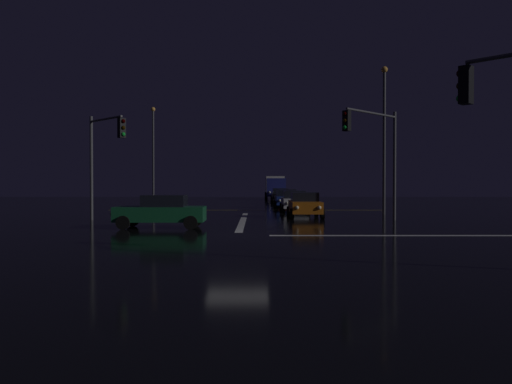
{
  "coord_description": "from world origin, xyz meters",
  "views": [
    {
      "loc": [
        0.75,
        -20.69,
        2.11
      ],
      "look_at": [
        0.72,
        11.93,
        1.57
      ],
      "focal_mm": 35.88,
      "sensor_mm": 36.0,
      "label": 1
    }
  ],
  "objects_px": {
    "sedan_red": "(288,197)",
    "sedan_black": "(281,196)",
    "sedan_orange": "(305,205)",
    "traffic_signal_nw": "(104,148)",
    "streetlamp_right_near": "(385,130)",
    "sedan_white": "(295,201)",
    "box_truck": "(276,187)",
    "traffic_signal_ne": "(376,143)",
    "sedan_silver": "(280,194)",
    "sedan_green_crossing": "(162,211)",
    "sedan_blue": "(287,199)",
    "streetlamp_left_far": "(154,149)"
  },
  "relations": [
    {
      "from": "sedan_green_crossing",
      "to": "traffic_signal_nw",
      "type": "height_order",
      "value": "traffic_signal_nw"
    },
    {
      "from": "sedan_white",
      "to": "traffic_signal_nw",
      "type": "distance_m",
      "value": 15.4
    },
    {
      "from": "sedan_silver",
      "to": "traffic_signal_nw",
      "type": "height_order",
      "value": "traffic_signal_nw"
    },
    {
      "from": "traffic_signal_ne",
      "to": "box_truck",
      "type": "bearing_deg",
      "value": 95.7
    },
    {
      "from": "sedan_silver",
      "to": "sedan_green_crossing",
      "type": "height_order",
      "value": "same"
    },
    {
      "from": "traffic_signal_ne",
      "to": "streetlamp_right_near",
      "type": "height_order",
      "value": "streetlamp_right_near"
    },
    {
      "from": "sedan_orange",
      "to": "sedan_black",
      "type": "bearing_deg",
      "value": 90.92
    },
    {
      "from": "sedan_black",
      "to": "box_truck",
      "type": "bearing_deg",
      "value": 90.44
    },
    {
      "from": "sedan_red",
      "to": "traffic_signal_ne",
      "type": "xyz_separation_m",
      "value": [
        3.5,
        -21.47,
        3.54
      ]
    },
    {
      "from": "sedan_orange",
      "to": "sedan_white",
      "type": "relative_size",
      "value": 1.0
    },
    {
      "from": "sedan_blue",
      "to": "sedan_green_crossing",
      "type": "distance_m",
      "value": 21.09
    },
    {
      "from": "sedan_white",
      "to": "sedan_black",
      "type": "xyz_separation_m",
      "value": [
        -0.22,
        16.97,
        0.0
      ]
    },
    {
      "from": "sedan_white",
      "to": "sedan_silver",
      "type": "relative_size",
      "value": 1.0
    },
    {
      "from": "sedan_black",
      "to": "sedan_red",
      "type": "bearing_deg",
      "value": -86.18
    },
    {
      "from": "sedan_blue",
      "to": "sedan_red",
      "type": "distance_m",
      "value": 5.35
    },
    {
      "from": "sedan_red",
      "to": "sedan_black",
      "type": "relative_size",
      "value": 1.0
    },
    {
      "from": "sedan_blue",
      "to": "box_truck",
      "type": "bearing_deg",
      "value": 90.15
    },
    {
      "from": "sedan_orange",
      "to": "sedan_black",
      "type": "relative_size",
      "value": 1.0
    },
    {
      "from": "sedan_black",
      "to": "box_truck",
      "type": "height_order",
      "value": "box_truck"
    },
    {
      "from": "traffic_signal_ne",
      "to": "sedan_green_crossing",
      "type": "bearing_deg",
      "value": -161.39
    },
    {
      "from": "sedan_green_crossing",
      "to": "sedan_red",
      "type": "bearing_deg",
      "value": 73.35
    },
    {
      "from": "box_truck",
      "to": "sedan_red",
      "type": "bearing_deg",
      "value": -88.49
    },
    {
      "from": "sedan_red",
      "to": "box_truck",
      "type": "distance_m",
      "value": 18.55
    },
    {
      "from": "streetlamp_right_near",
      "to": "sedan_white",
      "type": "bearing_deg",
      "value": 147.59
    },
    {
      "from": "sedan_red",
      "to": "streetlamp_left_far",
      "type": "bearing_deg",
      "value": 174.93
    },
    {
      "from": "sedan_white",
      "to": "sedan_red",
      "type": "distance_m",
      "value": 11.14
    },
    {
      "from": "sedan_silver",
      "to": "sedan_green_crossing",
      "type": "bearing_deg",
      "value": -101.14
    },
    {
      "from": "traffic_signal_ne",
      "to": "streetlamp_left_far",
      "type": "relative_size",
      "value": 0.64
    },
    {
      "from": "sedan_red",
      "to": "sedan_green_crossing",
      "type": "bearing_deg",
      "value": -106.65
    },
    {
      "from": "sedan_green_crossing",
      "to": "streetlamp_left_far",
      "type": "distance_m",
      "value": 27.38
    },
    {
      "from": "sedan_red",
      "to": "sedan_silver",
      "type": "xyz_separation_m",
      "value": [
        -0.22,
        11.95,
        0.0
      ]
    },
    {
      "from": "sedan_black",
      "to": "box_truck",
      "type": "distance_m",
      "value": 12.72
    },
    {
      "from": "sedan_orange",
      "to": "sedan_silver",
      "type": "bearing_deg",
      "value": 90.41
    },
    {
      "from": "sedan_white",
      "to": "box_truck",
      "type": "xyz_separation_m",
      "value": [
        -0.32,
        29.66,
        0.91
      ]
    },
    {
      "from": "sedan_green_crossing",
      "to": "traffic_signal_ne",
      "type": "relative_size",
      "value": 0.69
    },
    {
      "from": "sedan_white",
      "to": "sedan_red",
      "type": "height_order",
      "value": "same"
    },
    {
      "from": "sedan_silver",
      "to": "streetlamp_right_near",
      "type": "relative_size",
      "value": 0.43
    },
    {
      "from": "traffic_signal_nw",
      "to": "box_truck",
      "type": "bearing_deg",
      "value": 74.49
    },
    {
      "from": "sedan_orange",
      "to": "traffic_signal_nw",
      "type": "distance_m",
      "value": 12.37
    },
    {
      "from": "sedan_orange",
      "to": "traffic_signal_ne",
      "type": "bearing_deg",
      "value": -46.49
    },
    {
      "from": "sedan_red",
      "to": "sedan_silver",
      "type": "height_order",
      "value": "same"
    },
    {
      "from": "sedan_red",
      "to": "streetlamp_right_near",
      "type": "relative_size",
      "value": 0.43
    },
    {
      "from": "sedan_silver",
      "to": "box_truck",
      "type": "height_order",
      "value": "box_truck"
    },
    {
      "from": "sedan_orange",
      "to": "sedan_black",
      "type": "height_order",
      "value": "same"
    },
    {
      "from": "sedan_green_crossing",
      "to": "traffic_signal_ne",
      "type": "distance_m",
      "value": 12.17
    },
    {
      "from": "box_truck",
      "to": "traffic_signal_nw",
      "type": "distance_m",
      "value": 41.15
    },
    {
      "from": "traffic_signal_nw",
      "to": "streetlamp_left_far",
      "type": "xyz_separation_m",
      "value": [
        -1.74,
        22.24,
        1.45
      ]
    },
    {
      "from": "sedan_orange",
      "to": "traffic_signal_nw",
      "type": "height_order",
      "value": "traffic_signal_nw"
    },
    {
      "from": "sedan_white",
      "to": "traffic_signal_nw",
      "type": "height_order",
      "value": "traffic_signal_nw"
    },
    {
      "from": "traffic_signal_ne",
      "to": "streetlamp_left_far",
      "type": "height_order",
      "value": "streetlamp_left_far"
    }
  ]
}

